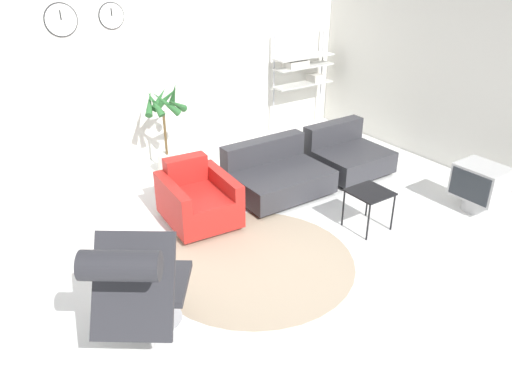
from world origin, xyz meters
TOP-DOWN VIEW (x-y plane):
  - ground_plane at (0.00, 0.00)m, footprint 12.00×12.00m
  - wall_back at (-0.00, 3.05)m, footprint 12.00×0.09m
  - wall_right at (3.49, 0.00)m, footprint 0.06×12.00m
  - round_rug at (-0.22, -0.07)m, footprint 2.06×2.06m
  - lounge_chair at (-1.63, -0.63)m, footprint 1.10×1.22m
  - armchair_red at (-0.29, 0.97)m, footprint 0.81×0.93m
  - couch_low at (0.91, 1.07)m, footprint 1.21×0.92m
  - couch_second at (2.13, 1.06)m, footprint 0.97×0.92m
  - side_table at (1.23, -0.23)m, footprint 0.43×0.43m
  - crt_television at (2.64, -0.68)m, footprint 0.47×0.57m
  - potted_plant at (0.02, 2.40)m, footprint 0.63×0.62m
  - shelf_unit at (2.72, 2.78)m, footprint 1.09×0.28m

SIDE VIEW (x-z plane):
  - ground_plane at x=0.00m, z-range 0.00..0.00m
  - round_rug at x=-0.22m, z-range 0.00..0.01m
  - couch_low at x=0.91m, z-range -0.09..0.55m
  - couch_second at x=2.13m, z-range -0.09..0.55m
  - armchair_red at x=-0.29m, z-range -0.08..0.62m
  - crt_television at x=2.64m, z-range 0.04..0.62m
  - side_table at x=1.23m, z-range 0.18..0.64m
  - potted_plant at x=0.02m, z-range 0.00..1.33m
  - lounge_chair at x=-1.63m, z-range 0.11..1.29m
  - shelf_unit at x=2.72m, z-range 0.20..1.87m
  - wall_right at x=3.49m, z-range 0.00..2.80m
  - wall_back at x=0.00m, z-range 0.00..2.80m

